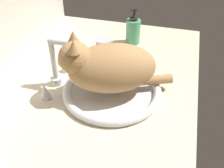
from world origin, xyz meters
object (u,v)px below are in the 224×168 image
at_px(sink_basin, 112,91).
at_px(metal_jar, 104,47).
at_px(faucet, 56,68).
at_px(soap_pump_bottle, 133,31).
at_px(cat, 106,67).

bearing_deg(sink_basin, metal_jar, 23.31).
height_order(faucet, soap_pump_bottle, faucet).
distance_m(faucet, metal_jar, 0.26).
xyz_separation_m(sink_basin, soap_pump_bottle, (0.38, 0.01, 0.05)).
height_order(faucet, cat, cat).
distance_m(sink_basin, soap_pump_bottle, 0.38).
xyz_separation_m(faucet, cat, (-0.01, -0.18, 0.04)).
xyz_separation_m(sink_basin, cat, (-0.01, 0.02, 0.10)).
bearing_deg(cat, sink_basin, -66.80).
bearing_deg(metal_jar, soap_pump_bottle, -33.39).
distance_m(soap_pump_bottle, metal_jar, 0.17).
height_order(sink_basin, faucet, faucet).
xyz_separation_m(sink_basin, faucet, (0.00, 0.20, 0.06)).
distance_m(faucet, cat, 0.18).
xyz_separation_m(cat, metal_jar, (0.25, 0.08, -0.07)).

